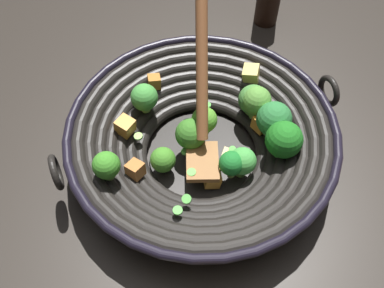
{
  "coord_description": "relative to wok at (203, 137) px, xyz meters",
  "views": [
    {
      "loc": [
        -0.2,
        -0.33,
        0.59
      ],
      "look_at": [
        -0.01,
        0.01,
        0.03
      ],
      "focal_mm": 38.82,
      "sensor_mm": 36.0,
      "label": 1
    }
  ],
  "objects": [
    {
      "name": "ground_plane",
      "position": [
        -0.0,
        0.0,
        -0.05
      ],
      "size": [
        4.0,
        4.0,
        0.0
      ],
      "primitive_type": "plane",
      "color": "#28231E"
    },
    {
      "name": "wok",
      "position": [
        0.0,
        0.0,
        0.0
      ],
      "size": [
        0.46,
        0.43,
        0.29
      ],
      "color": "black",
      "rests_on": "ground"
    }
  ]
}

